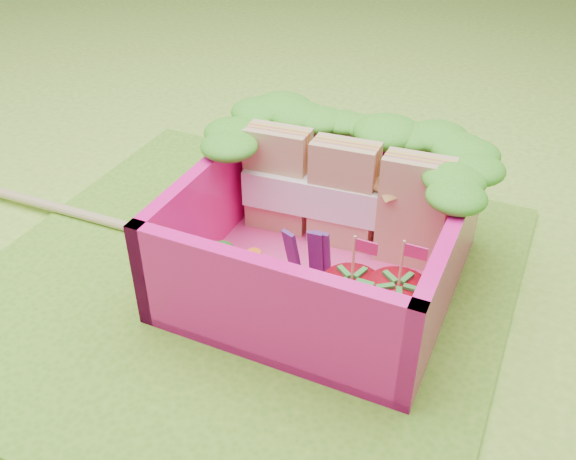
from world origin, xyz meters
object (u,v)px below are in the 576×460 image
(sandwich_stack, at_px, (344,196))
(broccoli, at_px, (209,259))
(strawberry_left, at_px, (350,302))
(bento_box, at_px, (322,235))
(strawberry_right, at_px, (395,310))
(chopsticks, at_px, (103,220))

(sandwich_stack, bearing_deg, broccoli, -124.97)
(broccoli, bearing_deg, strawberry_left, 2.77)
(bento_box, height_order, strawberry_right, strawberry_right)
(strawberry_right, bearing_deg, bento_box, 148.62)
(bento_box, bearing_deg, strawberry_left, -49.68)
(chopsticks, bearing_deg, broccoli, -17.89)
(bento_box, height_order, strawberry_left, same)
(chopsticks, bearing_deg, strawberry_left, -9.02)
(sandwich_stack, relative_size, broccoli, 3.29)
(broccoli, bearing_deg, strawberry_right, 3.99)
(sandwich_stack, relative_size, chopsticks, 0.46)
(strawberry_left, bearing_deg, bento_box, 130.32)
(bento_box, xyz_separation_m, strawberry_left, (0.26, -0.31, -0.09))
(broccoli, relative_size, chopsticks, 0.14)
(bento_box, relative_size, broccoli, 3.95)
(sandwich_stack, height_order, strawberry_right, sandwich_stack)
(strawberry_right, distance_m, chopsticks, 1.80)
(broccoli, bearing_deg, bento_box, 38.49)
(strawberry_left, distance_m, chopsticks, 1.61)
(broccoli, height_order, strawberry_right, strawberry_right)
(sandwich_stack, height_order, chopsticks, sandwich_stack)
(bento_box, xyz_separation_m, strawberry_right, (0.46, -0.28, -0.08))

